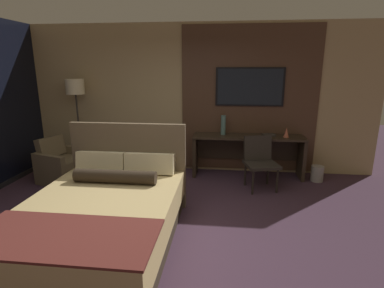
{
  "coord_description": "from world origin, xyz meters",
  "views": [
    {
      "loc": [
        0.79,
        -3.16,
        2.0
      ],
      "look_at": [
        0.31,
        1.05,
        0.91
      ],
      "focal_mm": 28.0,
      "sensor_mm": 36.0,
      "label": 1
    }
  ],
  "objects_px": {
    "desk_chair": "(260,158)",
    "book": "(269,135)",
    "vase_tall": "(223,125)",
    "waste_bin": "(317,173)",
    "vase_short": "(286,133)",
    "armchair_by_window": "(62,166)",
    "floor_lamp": "(76,94)",
    "bed": "(102,216)",
    "desk": "(248,148)",
    "tv": "(250,87)"
  },
  "relations": [
    {
      "from": "desk",
      "to": "waste_bin",
      "type": "height_order",
      "value": "desk"
    },
    {
      "from": "book",
      "to": "vase_short",
      "type": "bearing_deg",
      "value": -18.78
    },
    {
      "from": "vase_short",
      "to": "waste_bin",
      "type": "distance_m",
      "value": 0.93
    },
    {
      "from": "vase_tall",
      "to": "armchair_by_window",
      "type": "bearing_deg",
      "value": -166.54
    },
    {
      "from": "vase_tall",
      "to": "vase_short",
      "type": "height_order",
      "value": "vase_tall"
    },
    {
      "from": "desk_chair",
      "to": "book",
      "type": "relative_size",
      "value": 3.54
    },
    {
      "from": "desk_chair",
      "to": "book",
      "type": "xyz_separation_m",
      "value": [
        0.21,
        0.58,
        0.27
      ]
    },
    {
      "from": "tv",
      "to": "armchair_by_window",
      "type": "relative_size",
      "value": 1.42
    },
    {
      "from": "vase_short",
      "to": "book",
      "type": "xyz_separation_m",
      "value": [
        -0.29,
        0.1,
        -0.07
      ]
    },
    {
      "from": "armchair_by_window",
      "to": "floor_lamp",
      "type": "xyz_separation_m",
      "value": [
        0.07,
        0.6,
        1.23
      ]
    },
    {
      "from": "tv",
      "to": "floor_lamp",
      "type": "distance_m",
      "value": 3.27
    },
    {
      "from": "desk",
      "to": "armchair_by_window",
      "type": "xyz_separation_m",
      "value": [
        -3.32,
        -0.66,
        -0.26
      ]
    },
    {
      "from": "waste_bin",
      "to": "vase_short",
      "type": "bearing_deg",
      "value": 171.55
    },
    {
      "from": "armchair_by_window",
      "to": "waste_bin",
      "type": "bearing_deg",
      "value": -66.43
    },
    {
      "from": "tv",
      "to": "armchair_by_window",
      "type": "distance_m",
      "value": 3.7
    },
    {
      "from": "armchair_by_window",
      "to": "vase_tall",
      "type": "bearing_deg",
      "value": -59.1
    },
    {
      "from": "bed",
      "to": "desk_chair",
      "type": "distance_m",
      "value": 2.76
    },
    {
      "from": "desk",
      "to": "tv",
      "type": "relative_size",
      "value": 1.62
    },
    {
      "from": "bed",
      "to": "vase_short",
      "type": "xyz_separation_m",
      "value": [
        2.47,
        2.4,
        0.53
      ]
    },
    {
      "from": "armchair_by_window",
      "to": "vase_short",
      "type": "relative_size",
      "value": 5.13
    },
    {
      "from": "desk",
      "to": "tv",
      "type": "distance_m",
      "value": 1.13
    },
    {
      "from": "desk",
      "to": "vase_tall",
      "type": "relative_size",
      "value": 5.61
    },
    {
      "from": "desk",
      "to": "bed",
      "type": "bearing_deg",
      "value": -126.09
    },
    {
      "from": "desk_chair",
      "to": "vase_tall",
      "type": "xyz_separation_m",
      "value": [
        -0.63,
        0.59,
        0.44
      ]
    },
    {
      "from": "desk_chair",
      "to": "waste_bin",
      "type": "distance_m",
      "value": 1.21
    },
    {
      "from": "tv",
      "to": "book",
      "type": "height_order",
      "value": "tv"
    },
    {
      "from": "bed",
      "to": "desk",
      "type": "height_order",
      "value": "bed"
    },
    {
      "from": "floor_lamp",
      "to": "waste_bin",
      "type": "xyz_separation_m",
      "value": [
        4.5,
        -0.11,
        -1.36
      ]
    },
    {
      "from": "desk_chair",
      "to": "floor_lamp",
      "type": "bearing_deg",
      "value": 156.64
    },
    {
      "from": "desk",
      "to": "desk_chair",
      "type": "distance_m",
      "value": 0.59
    },
    {
      "from": "vase_tall",
      "to": "book",
      "type": "relative_size",
      "value": 1.45
    },
    {
      "from": "floor_lamp",
      "to": "vase_short",
      "type": "xyz_separation_m",
      "value": [
        3.92,
        -0.03,
        -0.64
      ]
    },
    {
      "from": "floor_lamp",
      "to": "waste_bin",
      "type": "height_order",
      "value": "floor_lamp"
    },
    {
      "from": "bed",
      "to": "floor_lamp",
      "type": "bearing_deg",
      "value": 120.79
    },
    {
      "from": "bed",
      "to": "book",
      "type": "bearing_deg",
      "value": 48.86
    },
    {
      "from": "desk_chair",
      "to": "vase_short",
      "type": "relative_size",
      "value": 5.11
    },
    {
      "from": "vase_tall",
      "to": "waste_bin",
      "type": "xyz_separation_m",
      "value": [
        1.71,
        -0.19,
        -0.82
      ]
    },
    {
      "from": "desk_chair",
      "to": "vase_short",
      "type": "height_order",
      "value": "vase_short"
    },
    {
      "from": "desk",
      "to": "desk_chair",
      "type": "bearing_deg",
      "value": -73.94
    },
    {
      "from": "bed",
      "to": "waste_bin",
      "type": "relative_size",
      "value": 8.06
    },
    {
      "from": "bed",
      "to": "floor_lamp",
      "type": "distance_m",
      "value": 3.06
    },
    {
      "from": "vase_tall",
      "to": "vase_short",
      "type": "relative_size",
      "value": 2.1
    },
    {
      "from": "tv",
      "to": "vase_short",
      "type": "bearing_deg",
      "value": -22.94
    },
    {
      "from": "bed",
      "to": "desk_chair",
      "type": "height_order",
      "value": "bed"
    },
    {
      "from": "tv",
      "to": "floor_lamp",
      "type": "bearing_deg",
      "value": -175.51
    },
    {
      "from": "desk_chair",
      "to": "vase_tall",
      "type": "relative_size",
      "value": 2.43
    },
    {
      "from": "desk_chair",
      "to": "floor_lamp",
      "type": "relative_size",
      "value": 0.49
    },
    {
      "from": "desk",
      "to": "vase_short",
      "type": "relative_size",
      "value": 11.79
    },
    {
      "from": "vase_short",
      "to": "vase_tall",
      "type": "bearing_deg",
      "value": 174.57
    },
    {
      "from": "desk_chair",
      "to": "book",
      "type": "height_order",
      "value": "desk_chair"
    }
  ]
}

